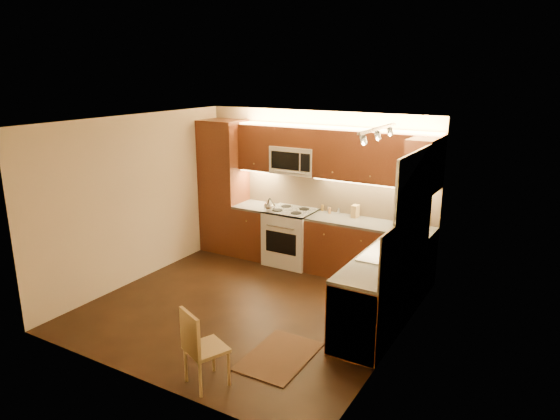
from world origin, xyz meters
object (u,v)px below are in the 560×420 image
Objects in this scene: soap_bottle at (417,231)px; stove at (291,237)px; dining_chair at (206,347)px; sink at (388,248)px; toaster_oven at (408,218)px; microwave at (295,160)px; knife_block at (355,211)px; kettle at (270,204)px.

stove is at bearing 173.51° from soap_bottle.
sink is at bearing 87.56° from dining_chair.
dining_chair is at bearing -127.60° from toaster_oven.
toaster_oven is (1.87, 0.02, -0.70)m from microwave.
toaster_oven is (-0.13, 1.28, 0.04)m from sink.
soap_bottle is at bearing -21.69° from knife_block.
kettle is 2.42m from soap_bottle.
microwave is at bearing 158.31° from toaster_oven.
stove is 2.24m from soap_bottle.
kettle is 3.42m from dining_chair.
knife_block reaches higher than dining_chair.
dining_chair is (0.90, -3.38, -0.04)m from stove.
toaster_oven reaches higher than sink.
microwave reaches higher than knife_block.
knife_block is (1.04, 0.19, 0.54)m from stove.
knife_block is (-0.83, 0.04, -0.02)m from toaster_oven.
kettle reaches higher than dining_chair.
stove reaches higher than dining_chair.
sink is 2.56m from dining_chair.
microwave is 3.85m from dining_chair.
toaster_oven is at bearing 98.22° from dining_chair.
microwave is at bearing -173.46° from knife_block.
kettle reaches higher than soap_bottle.
toaster_oven reaches higher than stove.
stove is at bearing -166.11° from knife_block.
knife_block is (1.31, 0.41, -0.03)m from kettle.
knife_block is at bearing 10.32° from stove.
kettle is at bearing 179.75° from soap_bottle.
kettle is at bearing -140.28° from stove.
soap_bottle reaches higher than dining_chair.
soap_bottle is at bearing -82.62° from toaster_oven.
stove is 0.67m from kettle.
dining_chair is (-0.14, -3.56, -0.57)m from knife_block.
soap_bottle is (2.15, -0.34, 0.54)m from stove.
kettle is 2.17m from toaster_oven.
sink reaches higher than stove.
knife_block is 1.01× the size of soap_bottle.
kettle is at bearing 158.36° from sink.
dining_chair is at bearing -79.62° from kettle.
toaster_oven is 0.83m from knife_block.
stove is 4.76× the size of soap_bottle.
stove is at bearing 29.71° from kettle.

